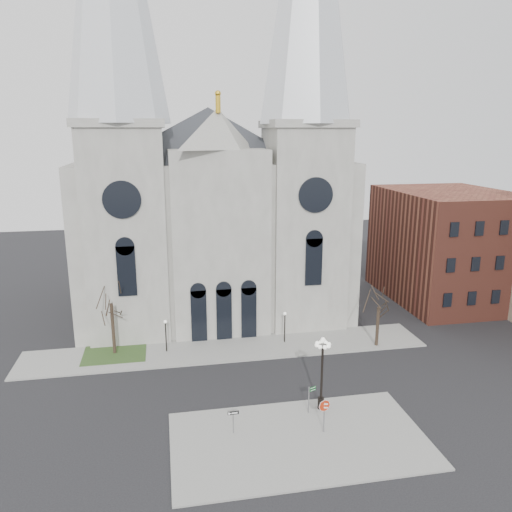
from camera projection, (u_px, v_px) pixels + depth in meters
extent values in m
plane|color=black|center=(246.00, 408.00, 39.45)|extent=(160.00, 160.00, 0.00)
cube|color=gray|center=(299.00, 440.00, 35.20)|extent=(18.00, 10.00, 0.14)
cube|color=gray|center=(227.00, 349.00, 49.92)|extent=(40.00, 6.00, 0.14)
cube|color=#2E4A20|center=(115.00, 353.00, 48.88)|extent=(6.00, 5.00, 0.18)
cube|color=gray|center=(211.00, 233.00, 62.05)|extent=(30.00, 24.00, 18.00)
pyramid|color=#2D3035|center=(208.00, 107.00, 58.41)|extent=(33.00, 26.40, 6.00)
cube|color=gray|center=(127.00, 233.00, 51.75)|extent=(8.00, 8.00, 22.00)
cylinder|color=black|center=(122.00, 200.00, 46.92)|extent=(3.60, 0.30, 3.60)
cube|color=gray|center=(304.00, 227.00, 55.17)|extent=(8.00, 8.00, 22.00)
cylinder|color=black|center=(316.00, 195.00, 50.34)|extent=(3.60, 0.30, 3.60)
cube|color=gray|center=(220.00, 244.00, 52.33)|extent=(10.00, 5.00, 19.50)
pyramid|color=gray|center=(218.00, 129.00, 49.48)|extent=(11.00, 5.00, 4.00)
cube|color=brown|center=(447.00, 245.00, 64.12)|extent=(14.00, 18.00, 14.00)
cylinder|color=black|center=(113.00, 329.00, 48.27)|extent=(0.32, 0.32, 5.25)
cylinder|color=black|center=(377.00, 327.00, 50.22)|extent=(0.32, 0.32, 4.20)
cylinder|color=black|center=(166.00, 337.00, 48.93)|extent=(0.12, 0.12, 3.00)
sphere|color=white|center=(165.00, 322.00, 48.54)|extent=(0.32, 0.32, 0.32)
cylinder|color=black|center=(285.00, 328.00, 51.09)|extent=(0.12, 0.12, 3.00)
sphere|color=white|center=(285.00, 314.00, 50.70)|extent=(0.32, 0.32, 0.32)
cylinder|color=slate|center=(324.00, 416.00, 35.76)|extent=(0.10, 0.10, 2.49)
cylinder|color=#B7280C|center=(324.00, 405.00, 35.55)|extent=(0.86, 0.21, 0.87)
cylinder|color=white|center=(324.00, 405.00, 35.55)|extent=(0.92, 0.20, 0.93)
cube|color=white|center=(325.00, 404.00, 35.52)|extent=(0.47, 0.11, 0.11)
cube|color=white|center=(324.00, 407.00, 35.58)|extent=(0.53, 0.13, 0.11)
cylinder|color=black|center=(322.00, 378.00, 38.46)|extent=(0.18, 0.18, 5.27)
cylinder|color=black|center=(321.00, 403.00, 38.99)|extent=(0.50, 0.50, 0.92)
sphere|color=white|center=(323.00, 340.00, 37.69)|extent=(0.37, 0.37, 0.37)
cylinder|color=slate|center=(233.00, 421.00, 35.68)|extent=(0.08, 0.08, 1.85)
cube|color=black|center=(233.00, 413.00, 35.50)|extent=(0.81, 0.08, 0.26)
cylinder|color=slate|center=(309.00, 400.00, 38.21)|extent=(0.09, 0.09, 2.19)
cube|color=#0B4F1C|center=(313.00, 388.00, 38.17)|extent=(0.58, 0.27, 0.15)
cube|color=#0B4F1C|center=(312.00, 390.00, 38.22)|extent=(0.58, 0.27, 0.15)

